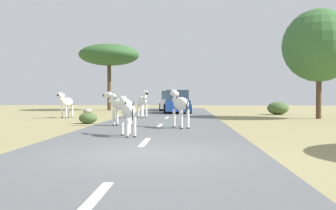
{
  "coord_description": "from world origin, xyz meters",
  "views": [
    {
      "loc": [
        0.91,
        -8.65,
        1.37
      ],
      "look_at": [
        -0.13,
        12.64,
        0.84
      ],
      "focal_mm": 40.62,
      "sensor_mm": 36.0,
      "label": 1
    }
  ],
  "objects": [
    {
      "name": "rock_0",
      "position": [
        -6.61,
        19.85,
        0.2
      ],
      "size": [
        0.7,
        0.7,
        0.39
      ],
      "primitive_type": "ellipsoid",
      "color": "gray",
      "rests_on": "ground_plane"
    },
    {
      "name": "car_1",
      "position": [
        0.17,
        20.23,
        0.85
      ],
      "size": [
        2.24,
        4.45,
        1.74
      ],
      "rotation": [
        0.0,
        0.0,
        0.07
      ],
      "color": "#1E479E",
      "rests_on": "road"
    },
    {
      "name": "zebra_3",
      "position": [
        -2.0,
        7.9,
        0.97
      ],
      "size": [
        1.54,
        0.88,
        1.54
      ],
      "rotation": [
        0.0,
        0.0,
        1.17
      ],
      "color": "silver",
      "rests_on": "road"
    },
    {
      "name": "tree_0",
      "position": [
        8.72,
        14.2,
        4.32
      ],
      "size": [
        4.29,
        4.29,
        6.48
      ],
      "color": "#4C3823",
      "rests_on": "ground_plane"
    },
    {
      "name": "road",
      "position": [
        -0.27,
        0.0,
        0.03
      ],
      "size": [
        6.0,
        64.0,
        0.05
      ],
      "primitive_type": "cube",
      "color": "#56595B",
      "rests_on": "ground_plane"
    },
    {
      "name": "bush_2",
      "position": [
        -3.91,
        9.68,
        0.27
      ],
      "size": [
        0.89,
        0.8,
        0.53
      ],
      "primitive_type": "ellipsoid",
      "color": "#425B2D",
      "rests_on": "ground_plane"
    },
    {
      "name": "bush_0",
      "position": [
        7.51,
        19.1,
        0.46
      ],
      "size": [
        1.53,
        1.38,
        0.92
      ],
      "primitive_type": "ellipsoid",
      "color": "#425B2D",
      "rests_on": "ground_plane"
    },
    {
      "name": "zebra_0",
      "position": [
        -1.71,
        13.92,
        1.04
      ],
      "size": [
        0.95,
        1.67,
        1.67
      ],
      "rotation": [
        0.0,
        0.0,
        3.54
      ],
      "color": "silver",
      "rests_on": "road"
    },
    {
      "name": "zebra_1",
      "position": [
        -1.0,
        3.59,
        0.86
      ],
      "size": [
        0.81,
        1.35,
        1.35
      ],
      "rotation": [
        0.0,
        0.0,
        0.44
      ],
      "color": "silver",
      "rests_on": "road"
    },
    {
      "name": "car_0",
      "position": [
        -0.44,
        25.41,
        0.85
      ],
      "size": [
        2.06,
        4.36,
        1.74
      ],
      "rotation": [
        0.0,
        0.0,
        0.01
      ],
      "color": "white",
      "rests_on": "road"
    },
    {
      "name": "zebra_4",
      "position": [
        0.64,
        6.86,
        1.02
      ],
      "size": [
        0.99,
        1.62,
        1.63
      ],
      "rotation": [
        0.0,
        0.0,
        0.44
      ],
      "color": "silver",
      "rests_on": "road"
    },
    {
      "name": "zebra_2",
      "position": [
        -6.45,
        14.24,
        0.96
      ],
      "size": [
        0.69,
        1.69,
        1.61
      ],
      "rotation": [
        0.0,
        0.0,
        2.91
      ],
      "color": "silver",
      "rests_on": "ground_plane"
    },
    {
      "name": "ground_plane",
      "position": [
        0.0,
        0.0,
        0.0
      ],
      "size": [
        90.0,
        90.0,
        0.0
      ],
      "primitive_type": "plane",
      "color": "#8E8456"
    },
    {
      "name": "lane_markings",
      "position": [
        -0.27,
        -1.0,
        0.05
      ],
      "size": [
        0.16,
        56.0,
        0.01
      ],
      "color": "silver",
      "rests_on": "road"
    },
    {
      "name": "tree_3",
      "position": [
        -6.3,
        26.42,
        5.13
      ],
      "size": [
        5.58,
        5.58,
        6.13
      ],
      "color": "#4C3823",
      "rests_on": "ground_plane"
    }
  ]
}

